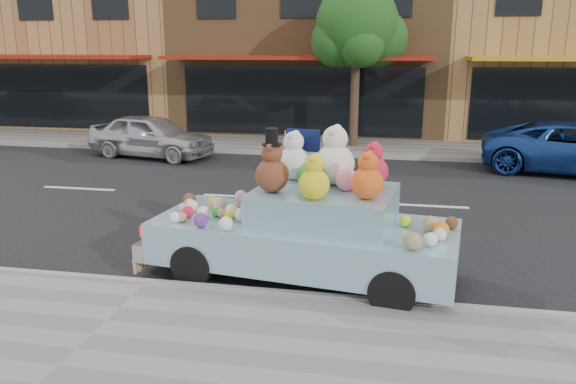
# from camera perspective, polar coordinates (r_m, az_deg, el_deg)

# --- Properties ---
(ground) EXTENTS (120.00, 120.00, 0.00)m
(ground) POSITION_cam_1_polar(r_m,az_deg,el_deg) (12.63, -4.67, -0.49)
(ground) COLOR black
(ground) RESTS_ON ground
(near_sidewalk) EXTENTS (60.00, 3.00, 0.12)m
(near_sidewalk) POSITION_cam_1_polar(r_m,az_deg,el_deg) (6.98, -19.22, -13.85)
(near_sidewalk) COLOR gray
(near_sidewalk) RESTS_ON ground
(far_sidewalk) EXTENTS (60.00, 3.00, 0.12)m
(far_sidewalk) POSITION_cam_1_polar(r_m,az_deg,el_deg) (18.82, 0.52, 4.78)
(far_sidewalk) COLOR gray
(far_sidewalk) RESTS_ON ground
(near_kerb) EXTENTS (60.00, 0.12, 0.13)m
(near_kerb) POSITION_cam_1_polar(r_m,az_deg,el_deg) (8.16, -14.02, -9.10)
(near_kerb) COLOR gray
(near_kerb) RESTS_ON ground
(far_kerb) EXTENTS (60.00, 0.12, 0.13)m
(far_kerb) POSITION_cam_1_polar(r_m,az_deg,el_deg) (17.37, -0.35, 3.96)
(far_kerb) COLOR gray
(far_kerb) RESTS_ON ground
(storefront_left) EXTENTS (10.00, 9.80, 7.30)m
(storefront_left) POSITION_cam_1_polar(r_m,az_deg,el_deg) (27.18, -19.19, 14.63)
(storefront_left) COLOR #A97B47
(storefront_left) RESTS_ON ground
(storefront_mid) EXTENTS (10.00, 9.80, 7.30)m
(storefront_mid) POSITION_cam_1_polar(r_m,az_deg,el_deg) (23.95, 2.94, 15.49)
(storefront_mid) COLOR olive
(storefront_mid) RESTS_ON ground
(street_tree) EXTENTS (3.00, 2.70, 5.22)m
(street_tree) POSITION_cam_1_polar(r_m,az_deg,el_deg) (18.35, 7.07, 15.82)
(street_tree) COLOR #38281C
(street_tree) RESTS_ON ground
(car_silver) EXTENTS (4.08, 2.31, 1.31)m
(car_silver) POSITION_cam_1_polar(r_m,az_deg,el_deg) (17.50, -13.73, 5.58)
(car_silver) COLOR #B9BABF
(car_silver) RESTS_ON ground
(art_car) EXTENTS (4.68, 2.33, 2.23)m
(art_car) POSITION_cam_1_polar(r_m,az_deg,el_deg) (8.07, 1.88, -3.38)
(art_car) COLOR black
(art_car) RESTS_ON ground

